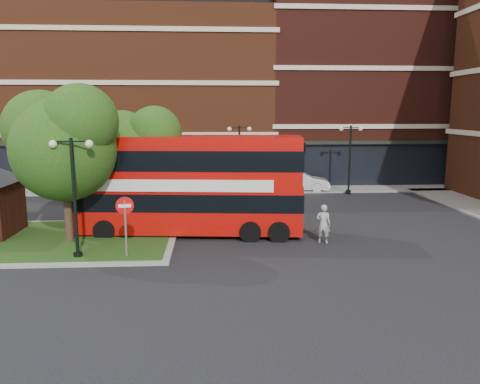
{
  "coord_description": "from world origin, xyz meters",
  "views": [
    {
      "loc": [
        0.04,
        -18.64,
        6.07
      ],
      "look_at": [
        1.44,
        4.5,
        2.0
      ],
      "focal_mm": 35.0,
      "sensor_mm": 36.0,
      "label": 1
    }
  ],
  "objects": [
    {
      "name": "woman",
      "position": [
        5.13,
        2.0,
        0.91
      ],
      "size": [
        0.77,
        0.63,
        1.82
      ],
      "primitive_type": "imported",
      "rotation": [
        0.0,
        0.0,
        2.81
      ],
      "color": "#949496",
      "rests_on": "ground"
    },
    {
      "name": "tree_island_west",
      "position": [
        -6.6,
        2.58,
        4.79
      ],
      "size": [
        5.4,
        4.71,
        7.21
      ],
      "color": "#2D2116",
      "rests_on": "ground"
    },
    {
      "name": "car_white",
      "position": [
        6.62,
        16.0,
        0.75
      ],
      "size": [
        4.75,
        2.2,
        1.51
      ],
      "primitive_type": "imported",
      "rotation": [
        0.0,
        0.0,
        1.44
      ],
      "color": "white",
      "rests_on": "ground"
    },
    {
      "name": "lamp_far_left",
      "position": [
        2.0,
        14.5,
        2.83
      ],
      "size": [
        1.72,
        0.36,
        5.0
      ],
      "color": "black",
      "rests_on": "ground"
    },
    {
      "name": "pavement_far",
      "position": [
        0.0,
        16.5,
        0.06
      ],
      "size": [
        44.0,
        3.0,
        0.12
      ],
      "primitive_type": "cube",
      "color": "slate",
      "rests_on": "ground"
    },
    {
      "name": "car_silver",
      "position": [
        -4.62,
        15.51,
        0.7
      ],
      "size": [
        4.24,
        2.04,
        1.4
      ],
      "primitive_type": "imported",
      "rotation": [
        0.0,
        0.0,
        1.47
      ],
      "color": "#B2B4BA",
      "rests_on": "ground"
    },
    {
      "name": "terrace_far_left",
      "position": [
        -8.0,
        24.0,
        7.0
      ],
      "size": [
        26.0,
        12.0,
        14.0
      ],
      "primitive_type": "cube",
      "color": "#652E18",
      "rests_on": "ground"
    },
    {
      "name": "terrace_far_right",
      "position": [
        14.0,
        24.0,
        8.0
      ],
      "size": [
        18.0,
        12.0,
        16.0
      ],
      "primitive_type": "cube",
      "color": "#471911",
      "rests_on": "ground"
    },
    {
      "name": "no_entry_sign",
      "position": [
        -3.5,
        0.11,
        1.87
      ],
      "size": [
        0.72,
        0.16,
        2.62
      ],
      "rotation": [
        0.0,
        0.0,
        0.15
      ],
      "color": "slate",
      "rests_on": "ground"
    },
    {
      "name": "tree_island_east",
      "position": [
        -3.58,
        5.06,
        4.24
      ],
      "size": [
        4.46,
        3.9,
        6.29
      ],
      "color": "#2D2116",
      "rests_on": "ground"
    },
    {
      "name": "lamp_far_right",
      "position": [
        10.0,
        14.5,
        2.83
      ],
      "size": [
        1.72,
        0.36,
        5.0
      ],
      "color": "black",
      "rests_on": "ground"
    },
    {
      "name": "lamp_island",
      "position": [
        -5.5,
        0.2,
        2.83
      ],
      "size": [
        1.72,
        0.36,
        5.0
      ],
      "color": "black",
      "rests_on": "ground"
    },
    {
      "name": "traffic_island",
      "position": [
        -8.0,
        3.0,
        0.07
      ],
      "size": [
        12.6,
        7.6,
        0.15
      ],
      "color": "gray",
      "rests_on": "ground"
    },
    {
      "name": "bus",
      "position": [
        -1.19,
        4.0,
        2.79
      ],
      "size": [
        11.33,
        3.59,
        4.25
      ],
      "rotation": [
        0.0,
        0.0,
        -0.1
      ],
      "color": "#B10B07",
      "rests_on": "ground"
    },
    {
      "name": "ground",
      "position": [
        0.0,
        0.0,
        0.0
      ],
      "size": [
        120.0,
        120.0,
        0.0
      ],
      "primitive_type": "plane",
      "color": "black",
      "rests_on": "ground"
    }
  ]
}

